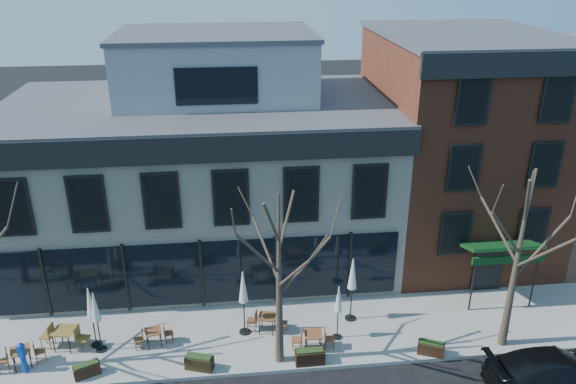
{
  "coord_description": "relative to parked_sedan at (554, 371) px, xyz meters",
  "views": [
    {
      "loc": [
        1.41,
        -21.16,
        14.72
      ],
      "look_at": [
        3.98,
        2.0,
        4.65
      ],
      "focal_mm": 35.0,
      "sensor_mm": 36.0,
      "label": 1
    }
  ],
  "objects": [
    {
      "name": "ground",
      "position": [
        -12.76,
        6.29,
        -0.73
      ],
      "size": [
        120.0,
        120.0,
        0.0
      ],
      "primitive_type": "plane",
      "color": "black",
      "rests_on": "ground"
    },
    {
      "name": "sidewalk_front",
      "position": [
        -9.51,
        4.14,
        -0.65
      ],
      "size": [
        33.5,
        4.7,
        0.15
      ],
      "primitive_type": "cube",
      "color": "gray",
      "rests_on": "ground"
    },
    {
      "name": "corner_building",
      "position": [
        -12.68,
        11.35,
        4.0
      ],
      "size": [
        18.39,
        10.39,
        11.1
      ],
      "color": "silver",
      "rests_on": "ground"
    },
    {
      "name": "red_brick_building",
      "position": [
        0.24,
        11.27,
        4.91
      ],
      "size": [
        8.2,
        11.78,
        11.18
      ],
      "color": "brown",
      "rests_on": "ground"
    },
    {
      "name": "tree_mid",
      "position": [
        -9.75,
        2.38,
        3.07
      ],
      "size": [
        3.5,
        3.55,
        7.04
      ],
      "color": "#382B21",
      "rests_on": "sidewalk_front"
    },
    {
      "name": "tree_right",
      "position": [
        -0.74,
        2.38,
        3.29
      ],
      "size": [
        3.72,
        3.77,
        7.48
      ],
      "color": "#382B21",
      "rests_on": "sidewalk_front"
    },
    {
      "name": "parked_sedan",
      "position": [
        0.0,
        0.0,
        0.0
      ],
      "size": [
        5.05,
        2.15,
        1.45
      ],
      "primitive_type": "imported",
      "rotation": [
        0.0,
        0.0,
        1.59
      ],
      "color": "black",
      "rests_on": "ground"
    },
    {
      "name": "call_box",
      "position": [
        -19.31,
        2.77,
        0.14
      ],
      "size": [
        0.27,
        0.27,
        1.36
      ],
      "color": "#0D42A9",
      "rests_on": "sidewalk_front"
    },
    {
      "name": "cafe_set_0",
      "position": [
        -19.5,
        3.13,
        -0.11
      ],
      "size": [
        1.77,
        1.04,
        0.91
      ],
      "color": "brown",
      "rests_on": "sidewalk_front"
    },
    {
      "name": "cafe_set_1",
      "position": [
        -18.13,
        4.04,
        -0.03
      ],
      "size": [
        2.05,
        0.95,
        1.05
      ],
      "color": "brown",
      "rests_on": "sidewalk_front"
    },
    {
      "name": "cafe_set_2",
      "position": [
        -14.67,
        3.85,
        -0.15
      ],
      "size": [
        1.62,
        0.77,
        0.83
      ],
      "color": "brown",
      "rests_on": "sidewalk_front"
    },
    {
      "name": "cafe_set_3",
      "position": [
        -10.1,
        4.24,
        -0.11
      ],
      "size": [
        1.77,
        0.86,
        0.91
      ],
      "color": "brown",
      "rests_on": "sidewalk_front"
    },
    {
      "name": "cafe_set_4",
      "position": [
        -8.37,
        2.9,
        -0.1
      ],
      "size": [
        1.76,
        0.75,
        0.92
      ],
      "color": "brown",
      "rests_on": "sidewalk_front"
    },
    {
      "name": "umbrella_0",
      "position": [
        -16.96,
        4.05,
        1.32
      ],
      "size": [
        0.43,
        0.43,
        2.69
      ],
      "color": "black",
      "rests_on": "sidewalk_front"
    },
    {
      "name": "umbrella_1",
      "position": [
        -16.71,
        3.74,
        1.31
      ],
      "size": [
        0.43,
        0.43,
        2.68
      ],
      "color": "black",
      "rests_on": "sidewalk_front"
    },
    {
      "name": "umbrella_2",
      "position": [
        -11.03,
        4.24,
        1.48
      ],
      "size": [
        0.47,
        0.47,
        2.91
      ],
      "color": "black",
      "rests_on": "sidewalk_front"
    },
    {
      "name": "umbrella_3",
      "position": [
        -7.29,
        3.49,
        1.16
      ],
      "size": [
        0.39,
        0.39,
        2.45
      ],
      "color": "black",
      "rests_on": "sidewalk_front"
    },
    {
      "name": "umbrella_4",
      "position": [
        -6.48,
        4.68,
        1.51
      ],
      "size": [
        0.47,
        0.47,
        2.95
      ],
      "color": "black",
      "rests_on": "sidewalk_front"
    },
    {
      "name": "planter_0",
      "position": [
        -16.96,
        2.32,
        -0.31
      ],
      "size": [
        1.02,
        0.73,
        0.53
      ],
      "color": "#331D11",
      "rests_on": "sidewalk_front"
    },
    {
      "name": "planter_1",
      "position": [
        -12.81,
        2.23,
        -0.28
      ],
      "size": [
        1.14,
        0.74,
        0.59
      ],
      "color": "black",
      "rests_on": "sidewalk_front"
    },
    {
      "name": "planter_2",
      "position": [
        -8.62,
        2.09,
        -0.26
      ],
      "size": [
        1.13,
        0.48,
        0.63
      ],
      "color": "black",
      "rests_on": "sidewalk_front"
    },
    {
      "name": "planter_3",
      "position": [
        -3.84,
        2.09,
        -0.29
      ],
      "size": [
        1.09,
        0.77,
        0.57
      ],
      "color": "black",
      "rests_on": "sidewalk_front"
    }
  ]
}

